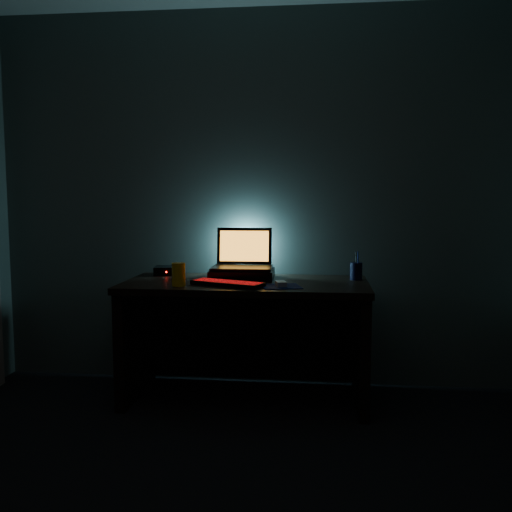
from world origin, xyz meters
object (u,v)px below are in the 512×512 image
at_px(laptop, 243,259).
at_px(router, 168,271).
at_px(mouse, 281,284).
at_px(pen_cup, 356,271).
at_px(keyboard, 228,283).
at_px(juice_glass, 179,274).

distance_m(laptop, router, 0.53).
relative_size(laptop, router, 2.07).
relative_size(laptop, mouse, 4.18).
distance_m(mouse, pen_cup, 0.56).
height_order(laptop, keyboard, laptop).
relative_size(keyboard, router, 2.46).
height_order(mouse, juice_glass, juice_glass).
bearing_deg(juice_glass, pen_cup, 18.96).
bearing_deg(keyboard, mouse, 21.35).
height_order(juice_glass, router, juice_glass).
relative_size(keyboard, mouse, 4.97).
relative_size(mouse, juice_glass, 0.68).
relative_size(pen_cup, router, 0.58).
bearing_deg(juice_glass, router, 112.74).
xyz_separation_m(keyboard, juice_glass, (-0.28, -0.04, 0.05)).
bearing_deg(mouse, keyboard, 163.97).
relative_size(laptop, keyboard, 0.84).
height_order(keyboard, router, router).
height_order(pen_cup, juice_glass, juice_glass).
height_order(laptop, router, laptop).
height_order(pen_cup, router, pen_cup).
relative_size(juice_glass, router, 0.73).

